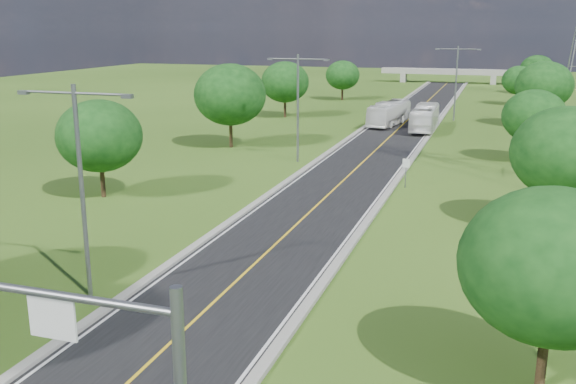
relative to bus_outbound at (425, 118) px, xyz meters
The scene contains 22 objects.
ground 8.68m from the bus_outbound, 112.04° to the right, with size 260.00×260.00×0.00m, color #2D4814.
road 4.04m from the bus_outbound, 149.24° to the right, with size 8.00×150.00×0.06m, color black.
curb_left 7.83m from the bus_outbound, 165.66° to the right, with size 0.50×150.00×0.22m, color gray.
curb_right 2.64m from the bus_outbound, 61.13° to the right, with size 0.50×150.00×0.22m, color gray.
signal_mast 68.99m from the bus_outbound, 89.60° to the right, with size 8.54×0.33×7.20m.
speed_limit_sign 29.99m from the bus_outbound, 86.18° to the right, with size 0.55×0.09×2.40m.
overpass 72.17m from the bus_outbound, 92.54° to the left, with size 30.00×3.00×3.20m.
streetlight_near_left 56.82m from the bus_outbound, 99.35° to the right, with size 5.90×0.25×10.00m.
streetlight_mid_left 25.06m from the bus_outbound, 111.88° to the right, with size 5.90×0.25×10.00m.
streetlight_far_right 11.34m from the bus_outbound, 74.50° to the left, with size 5.90×0.25×10.00m.
tree_lb 44.39m from the bus_outbound, 115.69° to the right, with size 6.30×6.30×7.33m.
tree_lc 25.84m from the bus_outbound, 135.47° to the right, with size 7.56×7.56×8.79m.
tree_ld 21.36m from the bus_outbound, 163.21° to the left, with size 6.72×6.72×7.82m.
tree_le 35.02m from the bus_outbound, 120.46° to the left, with size 5.88×5.88×6.84m.
tree_ra 58.98m from the bus_outbound, 79.43° to the right, with size 6.30×6.30×7.33m.
tree_rb 40.15m from the bus_outbound, 71.34° to the right, with size 6.72×6.72×7.82m.
tree_rc 19.99m from the bus_outbound, 53.43° to the right, with size 5.88×5.88×6.84m.
tree_rd 16.41m from the bus_outbound, 30.40° to the left, with size 7.14×7.14×8.30m.
tree_re 34.11m from the bus_outbound, 70.60° to the left, with size 5.46×5.46×6.35m.
tree_rf 54.24m from the bus_outbound, 74.14° to the left, with size 6.30×6.30×7.33m.
bus_outbound is the anchor object (origin of this frame).
bus_inbound 5.76m from the bus_outbound, 148.17° to the left, with size 2.56×10.94×3.05m, color white.
Camera 1 is at (11.91, -12.03, 12.43)m, focal length 40.00 mm.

